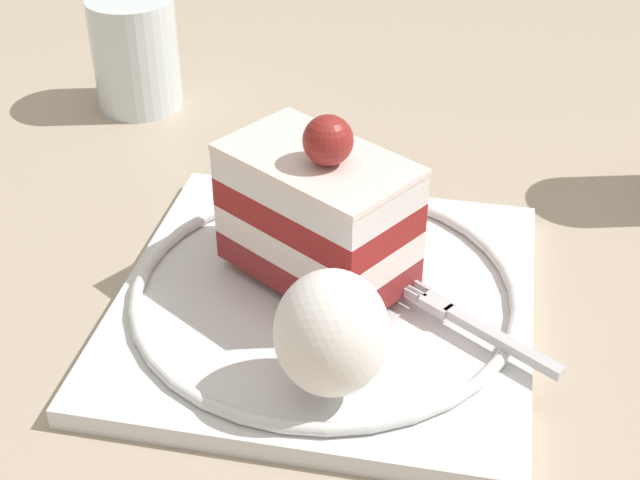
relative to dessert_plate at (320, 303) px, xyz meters
name	(u,v)px	position (x,y,z in m)	size (l,w,h in m)	color
ground_plane	(325,312)	(0.00, 0.00, -0.01)	(2.40, 2.40, 0.00)	tan
dessert_plate	(320,303)	(0.00, 0.00, 0.00)	(0.22, 0.22, 0.02)	white
cake_slice	(318,212)	(0.02, 0.00, 0.04)	(0.10, 0.11, 0.09)	maroon
whipped_cream_dollop	(332,333)	(-0.07, -0.01, 0.04)	(0.05, 0.05, 0.06)	white
fork	(460,317)	(-0.02, -0.07, 0.01)	(0.07, 0.09, 0.00)	silver
drink_glass_near	(136,59)	(0.22, 0.16, 0.03)	(0.06, 0.06, 0.08)	silver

